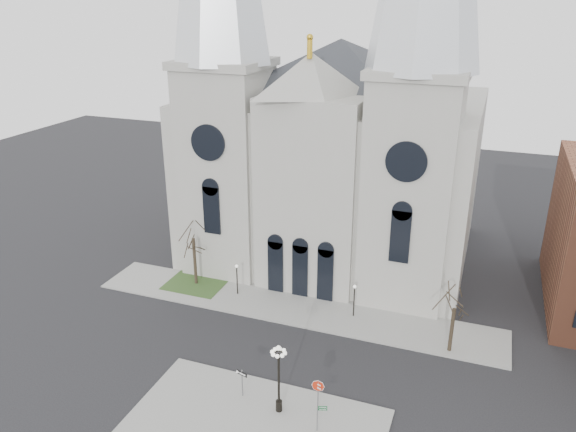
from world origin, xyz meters
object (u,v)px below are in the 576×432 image
(street_name_sign, at_px, (319,416))
(globe_lamp, at_px, (279,371))
(one_way_sign, at_px, (242,379))
(stop_sign, at_px, (318,389))

(street_name_sign, bearing_deg, globe_lamp, 145.34)
(one_way_sign, height_order, street_name_sign, one_way_sign)
(stop_sign, xyz_separation_m, street_name_sign, (0.66, -1.95, -0.57))
(stop_sign, distance_m, street_name_sign, 2.14)
(stop_sign, height_order, globe_lamp, globe_lamp)
(globe_lamp, xyz_separation_m, one_way_sign, (-3.16, 0.56, -1.95))
(stop_sign, xyz_separation_m, globe_lamp, (-2.63, -1.01, 1.62))
(stop_sign, xyz_separation_m, one_way_sign, (-5.79, -0.45, -0.33))
(globe_lamp, distance_m, street_name_sign, 4.06)
(globe_lamp, bearing_deg, one_way_sign, 169.89)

